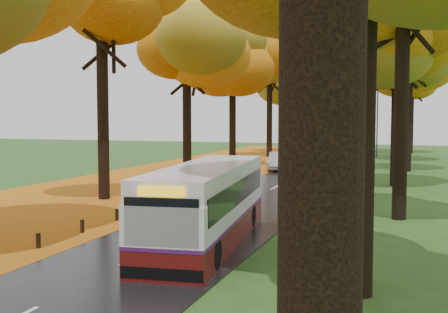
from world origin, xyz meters
The scene contains 14 objects.
road centered at (0.00, 25.00, 0.02)m, with size 6.50×90.00×0.04m, color black.
centre_line centered at (0.00, 25.00, 0.04)m, with size 0.12×90.00×0.01m, color silver.
leaf_verge centered at (-9.00, 25.00, 0.01)m, with size 12.00×90.00×0.02m, color #974C0D.
leaf_drift centered at (-3.05, 25.00, 0.04)m, with size 0.90×90.00×0.01m, color #BD6B13.
trees_left centered at (-7.18, 27.06, 9.53)m, with size 9.20×74.00×13.88m.
trees_right centered at (7.19, 26.91, 9.69)m, with size 9.30×74.20×13.96m.
bollard_row centered at (-3.70, 4.70, 0.26)m, with size 0.11×23.51×0.52m.
streetlamp_near centered at (3.95, 8.00, 4.71)m, with size 2.45×0.18×8.00m.
streetlamp_mid centered at (3.95, 30.00, 4.71)m, with size 2.45×0.18×8.00m.
streetlamp_far centered at (3.95, 52.00, 4.71)m, with size 2.45×0.18×8.00m.
bus centered at (1.32, 8.64, 1.44)m, with size 3.53×10.37×2.68m.
car_white centered at (-2.35, 36.19, 0.74)m, with size 1.64×4.08×1.39m, color silver.
car_silver centered at (-2.35, 34.85, 0.76)m, with size 1.53×4.39×1.45m, color #9A9DA1.
car_dark centered at (-2.35, 50.22, 0.61)m, with size 1.59×3.91×1.13m, color black.
Camera 1 is at (8.12, -9.40, 4.41)m, focal length 45.00 mm.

